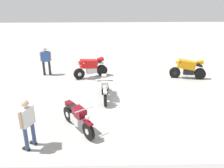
% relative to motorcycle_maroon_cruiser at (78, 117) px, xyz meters
% --- Properties ---
extents(ground_plane, '(40.00, 40.00, 0.00)m').
position_rel_motorcycle_maroon_cruiser_xyz_m(ground_plane, '(-2.44, -2.30, -0.52)').
color(ground_plane, '#ADAAA3').
extents(motorcycle_maroon_cruiser, '(1.31, 1.77, 1.09)m').
position_rel_motorcycle_maroon_cruiser_xyz_m(motorcycle_maroon_cruiser, '(0.00, 0.00, 0.00)').
color(motorcycle_maroon_cruiser, black).
rests_on(motorcycle_maroon_cruiser, ground).
extents(motorcycle_orange_sportbike, '(1.96, 0.70, 1.14)m').
position_rel_motorcycle_maroon_cruiser_xyz_m(motorcycle_orange_sportbike, '(-5.52, -4.92, 0.07)').
color(motorcycle_orange_sportbike, black).
rests_on(motorcycle_orange_sportbike, ground).
extents(motorcycle_silver_cruiser, '(0.70, 2.09, 1.09)m').
position_rel_motorcycle_maroon_cruiser_xyz_m(motorcycle_silver_cruiser, '(-0.98, -2.61, 0.00)').
color(motorcycle_silver_cruiser, black).
rests_on(motorcycle_silver_cruiser, ground).
extents(motorcycle_red_sportbike, '(1.86, 1.02, 1.14)m').
position_rel_motorcycle_maroon_cruiser_xyz_m(motorcycle_red_sportbike, '(-0.19, -5.22, 0.07)').
color(motorcycle_red_sportbike, black).
rests_on(motorcycle_red_sportbike, ground).
extents(person_in_white_shirt, '(0.48, 0.65, 1.78)m').
position_rel_motorcycle_maroon_cruiser_xyz_m(person_in_white_shirt, '(1.47, 1.03, 0.51)').
color(person_in_white_shirt, '#384772').
rests_on(person_in_white_shirt, ground).
extents(person_in_blue_shirt, '(0.63, 0.40, 1.62)m').
position_rel_motorcycle_maroon_cruiser_xyz_m(person_in_blue_shirt, '(2.32, -5.64, 0.39)').
color(person_in_blue_shirt, '#262628').
rests_on(person_in_blue_shirt, ground).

